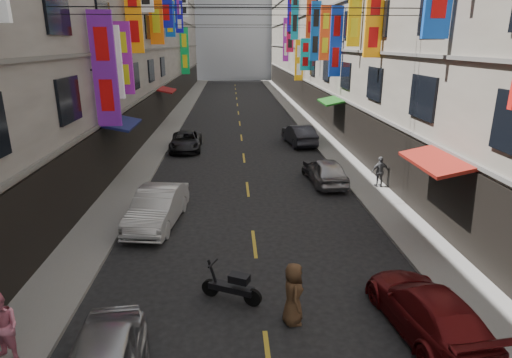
{
  "coord_description": "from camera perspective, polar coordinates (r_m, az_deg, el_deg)",
  "views": [
    {
      "loc": [
        -0.75,
        4.1,
        6.89
      ],
      "look_at": [
        -0.29,
        11.96,
        4.38
      ],
      "focal_mm": 30.0,
      "sensor_mm": 36.0,
      "label": 1
    }
  ],
  "objects": [
    {
      "name": "sidewalk_left",
      "position": [
        38.86,
        -11.14,
        7.27
      ],
      "size": [
        2.0,
        90.0,
        0.12
      ],
      "primitive_type": "cube",
      "color": "slate",
      "rests_on": "ground"
    },
    {
      "name": "sidewalk_right",
      "position": [
        39.09,
        6.71,
        7.54
      ],
      "size": [
        2.0,
        90.0,
        0.12
      ],
      "primitive_type": "cube",
      "color": "slate",
      "rests_on": "ground"
    },
    {
      "name": "building_row_left",
      "position": [
        39.61,
        -21.2,
        20.38
      ],
      "size": [
        10.14,
        90.0,
        19.0
      ],
      "color": "gray",
      "rests_on": "ground"
    },
    {
      "name": "building_row_right",
      "position": [
        40.06,
        16.29,
        20.79
      ],
      "size": [
        10.14,
        90.0,
        19.0
      ],
      "color": "gray",
      "rests_on": "ground"
    },
    {
      "name": "haze_block",
      "position": [
        88.0,
        -3.04,
        20.38
      ],
      "size": [
        18.0,
        8.0,
        22.0
      ],
      "primitive_type": "cube",
      "color": "silver",
      "rests_on": "ground"
    },
    {
      "name": "shop_signage",
      "position": [
        31.66,
        -2.54,
        21.79
      ],
      "size": [
        14.0,
        55.0,
        12.49
      ],
      "color": "#0E2AAD",
      "rests_on": "ground"
    },
    {
      "name": "street_awnings",
      "position": [
        22.25,
        -4.65,
        7.6
      ],
      "size": [
        13.99,
        35.2,
        0.41
      ],
      "color": "#154612",
      "rests_on": "ground"
    },
    {
      "name": "overhead_cables",
      "position": [
        25.98,
        -1.81,
        21.93
      ],
      "size": [
        14.0,
        38.04,
        1.24
      ],
      "color": "black",
      "rests_on": "ground"
    },
    {
      "name": "lane_markings",
      "position": [
        35.58,
        -2.08,
        6.56
      ],
      "size": [
        0.12,
        80.2,
        0.01
      ],
      "color": "gold",
      "rests_on": "ground"
    },
    {
      "name": "scooter_crossing",
      "position": [
        12.22,
        -3.2,
        -14.15
      ],
      "size": [
        1.68,
        0.92,
        1.14
      ],
      "rotation": [
        0.0,
        0.0,
        1.13
      ],
      "color": "black",
      "rests_on": "ground"
    },
    {
      "name": "scooter_far_right",
      "position": [
        22.74,
        7.15,
        1.11
      ],
      "size": [
        0.7,
        1.77,
        1.14
      ],
      "rotation": [
        0.0,
        0.0,
        3.4
      ],
      "color": "black",
      "rests_on": "ground"
    },
    {
      "name": "car_left_mid",
      "position": [
        17.26,
        -13.03,
        -3.67
      ],
      "size": [
        2.11,
        4.58,
        1.46
      ],
      "primitive_type": "imported",
      "rotation": [
        0.0,
        0.0,
        -0.13
      ],
      "color": "silver",
      "rests_on": "ground"
    },
    {
      "name": "car_left_far",
      "position": [
        29.07,
        -9.34,
        4.99
      ],
      "size": [
        2.13,
        4.37,
        1.2
      ],
      "primitive_type": "imported",
      "rotation": [
        0.0,
        0.0,
        0.03
      ],
      "color": "black",
      "rests_on": "ground"
    },
    {
      "name": "car_right_near",
      "position": [
        11.78,
        21.91,
        -15.89
      ],
      "size": [
        2.22,
        4.42,
        1.23
      ],
      "primitive_type": "imported",
      "rotation": [
        0.0,
        0.0,
        3.26
      ],
      "color": "#601012",
      "rests_on": "ground"
    },
    {
      "name": "car_right_mid",
      "position": [
        21.97,
        9.28,
        1.05
      ],
      "size": [
        1.79,
        4.03,
        1.35
      ],
      "primitive_type": "imported",
      "rotation": [
        0.0,
        0.0,
        3.19
      ],
      "color": "#A5A4A8",
      "rests_on": "ground"
    },
    {
      "name": "car_right_far",
      "position": [
        30.37,
        5.76,
        5.9
      ],
      "size": [
        2.08,
        4.49,
        1.42
      ],
      "primitive_type": "imported",
      "rotation": [
        0.0,
        0.0,
        3.28
      ],
      "color": "#222329",
      "rests_on": "ground"
    },
    {
      "name": "pedestrian_lfar",
      "position": [
        11.24,
        -30.89,
        -16.8
      ],
      "size": [
        1.0,
        0.88,
        1.73
      ],
      "primitive_type": "imported",
      "rotation": [
        0.0,
        0.0,
        -0.44
      ],
      "color": "pink",
      "rests_on": "sidewalk_left"
    },
    {
      "name": "pedestrian_rfar",
      "position": [
        21.73,
        16.21,
        0.95
      ],
      "size": [
        0.94,
        0.6,
        1.52
      ],
      "primitive_type": "imported",
      "rotation": [
        0.0,
        0.0,
        3.25
      ],
      "color": "#504F52",
      "rests_on": "sidewalk_right"
    },
    {
      "name": "pedestrian_crossing",
      "position": [
        11.22,
        4.98,
        -15.0
      ],
      "size": [
        0.57,
        0.83,
        1.67
      ],
      "primitive_type": "imported",
      "rotation": [
        0.0,
        0.0,
        1.59
      ],
      "color": "#503520",
      "rests_on": "ground"
    }
  ]
}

